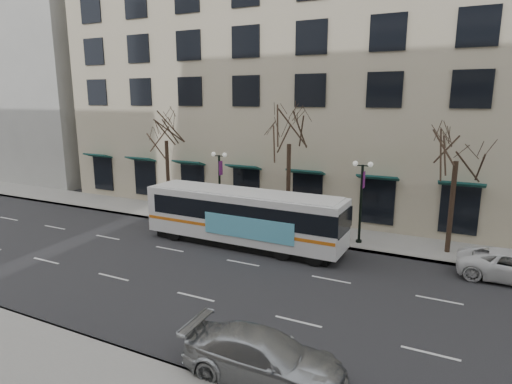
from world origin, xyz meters
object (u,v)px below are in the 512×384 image
Objects in this scene: tree_far_right at (458,144)px; lamp_post_left at (220,184)px; tree_far_mid at (289,129)px; silver_car at (264,357)px; tree_far_left at (166,128)px; city_bus at (244,216)px; lamp_post_right at (361,198)px.

tree_far_right is 15.40m from lamp_post_left.
tree_far_right is at bearing -0.00° from tree_far_mid.
lamp_post_left is 17.83m from silver_car.
tree_far_left is at bearing -180.00° from tree_far_mid.
city_bus is (-1.27, -3.88, -5.04)m from tree_far_mid.
tree_far_right is (20.00, 0.00, -0.28)m from tree_far_left.
lamp_post_left is at bearing 180.00° from lamp_post_right.
tree_far_mid is 1.64× the size of lamp_post_left.
tree_far_right is 6.11m from lamp_post_right.
lamp_post_left is 1.00× the size of lamp_post_right.
tree_far_mid is 6.41m from lamp_post_right.
silver_car is (0.30, -14.40, -2.16)m from lamp_post_right.
silver_car is (10.30, -14.40, -2.16)m from lamp_post_left.
lamp_post_right is 0.41× the size of city_bus.
tree_far_left is 20.00m from tree_far_right.
lamp_post_left is at bearing -6.83° from tree_far_left.
lamp_post_left is 0.96× the size of silver_car.
tree_far_right is at bearing 0.00° from tree_far_left.
tree_far_mid is 1.64× the size of lamp_post_right.
silver_car is (5.31, -15.00, -6.12)m from tree_far_mid.
city_bus is at bearing -152.40° from lamp_post_right.
city_bus is at bearing 28.68° from silver_car.
tree_far_mid reaches higher than tree_far_right.
lamp_post_right is at bearing -173.15° from tree_far_right.
lamp_post_right is 14.56m from silver_car.
silver_car is (-4.69, -15.00, -5.64)m from tree_far_right.
tree_far_mid is 17.05m from silver_car.
tree_far_mid is (10.00, 0.00, 0.21)m from tree_far_left.
city_bus is (-11.27, -3.88, -4.56)m from tree_far_right.
silver_car is at bearing -107.37° from tree_far_right.
lamp_post_right is (-4.99, -0.60, -3.48)m from tree_far_right.
lamp_post_left is at bearing 139.37° from city_bus.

